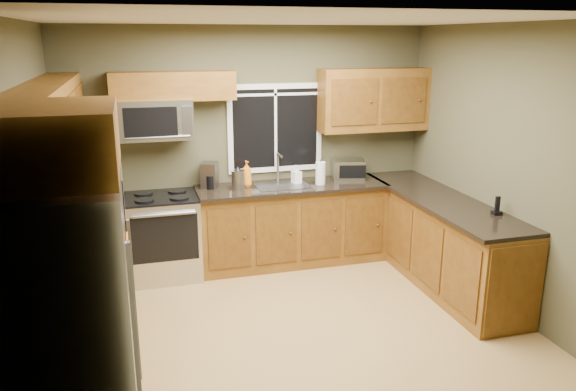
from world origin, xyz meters
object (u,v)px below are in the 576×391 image
kettle (238,179)px  soap_bottle_b (296,174)px  cordless_phone (497,209)px  coffee_maker (210,176)px  refrigerator (69,333)px  range (164,236)px  soap_bottle_a (247,174)px  microwave (156,119)px  toaster_oven (348,169)px  paper_towel_roll (320,173)px

kettle → soap_bottle_b: bearing=6.6°
soap_bottle_b → cordless_phone: (1.49, -1.66, -0.05)m
coffee_maker → cordless_phone: coffee_maker is taller
refrigerator → range: bearing=76.0°
soap_bottle_a → microwave: bearing=178.5°
range → cordless_phone: cordless_phone is taller
range → microwave: (-0.00, 0.14, 1.26)m
microwave → cordless_phone: 3.56m
range → cordless_phone: bearing=-27.6°
microwave → range: bearing=-90.0°
refrigerator → soap_bottle_a: refrigerator is taller
toaster_oven → cordless_phone: toaster_oven is taller
coffee_maker → kettle: coffee_maker is taller
range → microwave: microwave is taller
microwave → soap_bottle_a: bearing=-1.5°
range → cordless_phone: (3.03, -1.58, 0.53)m
refrigerator → paper_towel_roll: refrigerator is taller
paper_towel_roll → cordless_phone: (1.24, -1.54, -0.08)m
range → soap_bottle_b: (1.54, 0.08, 0.58)m
paper_towel_roll → cordless_phone: 1.98m
toaster_oven → soap_bottle_b: size_ratio=1.98×
kettle → soap_bottle_b: size_ratio=1.24×
range → coffee_maker: bearing=16.7°
range → coffee_maker: size_ratio=3.33×
soap_bottle_a → cordless_phone: size_ratio=1.60×
microwave → soap_bottle_b: (1.54, -0.06, -0.68)m
range → refrigerator: bearing=-104.0°
microwave → paper_towel_roll: (1.79, -0.18, -0.66)m
coffee_maker → refrigerator: bearing=-112.9°
refrigerator → paper_towel_roll: 3.69m
soap_bottle_a → refrigerator: bearing=-119.8°
kettle → microwave: bearing=170.6°
soap_bottle_a → soap_bottle_b: (0.58, -0.03, -0.04)m
refrigerator → soap_bottle_a: 3.32m
refrigerator → microwave: 3.10m
paper_towel_roll → soap_bottle_b: size_ratio=1.37×
coffee_maker → cordless_phone: (2.48, -1.75, -0.08)m
kettle → cordless_phone: kettle is taller
range → microwave: size_ratio=1.23×
kettle → soap_bottle_a: (0.12, 0.11, 0.02)m
range → soap_bottle_a: size_ratio=3.25×
toaster_oven → coffee_maker: (-1.64, 0.04, 0.02)m
coffee_maker → soap_bottle_b: size_ratio=1.34×
refrigerator → kettle: bearing=61.1°
refrigerator → range: 2.89m
soap_bottle_a → cordless_phone: bearing=-39.3°
kettle → soap_bottle_a: size_ratio=0.90×
coffee_maker → soap_bottle_b: 0.99m
coffee_maker → microwave: bearing=-177.0°
toaster_oven → soap_bottle_a: 1.23m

